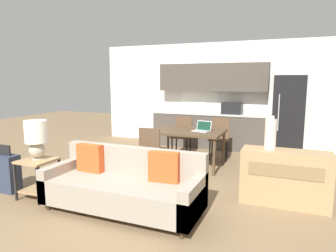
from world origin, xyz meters
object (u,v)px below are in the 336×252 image
at_px(dining_chair_far_left, 182,134).
at_px(dining_table, 189,134).
at_px(table_lamp, 36,137).
at_px(laptop, 202,129).
at_px(suitcase, 6,173).
at_px(dining_chair_far_right, 219,136).
at_px(refrigerator, 288,115).
at_px(side_table, 38,172).
at_px(couch, 125,186).
at_px(credenza, 285,178).
at_px(dining_chair_near_left, 152,148).
at_px(vase, 270,134).

bearing_deg(dining_chair_far_left, dining_table, -66.29).
relative_size(table_lamp, laptop, 1.56).
distance_m(table_lamp, laptop, 3.04).
bearing_deg(suitcase, dining_table, 47.24).
bearing_deg(suitcase, table_lamp, 2.47).
bearing_deg(laptop, dining_chair_far_right, 90.97).
bearing_deg(refrigerator, side_table, -128.34).
xyz_separation_m(dining_chair_far_left, laptop, (0.70, -0.77, 0.27)).
height_order(refrigerator, laptop, refrigerator).
xyz_separation_m(couch, credenza, (1.97, 1.03, 0.05)).
distance_m(credenza, suitcase, 4.21).
distance_m(side_table, table_lamp, 0.53).
xyz_separation_m(couch, suitcase, (-2.08, -0.12, -0.03)).
bearing_deg(dining_chair_near_left, credenza, 166.20).
height_order(couch, dining_chair_near_left, dining_chair_near_left).
bearing_deg(side_table, suitcase, -179.91).
height_order(dining_chair_far_right, laptop, laptop).
bearing_deg(refrigerator, dining_chair_far_right, -144.39).
xyz_separation_m(laptop, suitcase, (-2.48, -2.46, -0.48)).
bearing_deg(laptop, credenza, -27.05).
xyz_separation_m(credenza, dining_chair_far_right, (-1.41, 2.11, 0.12)).
height_order(dining_table, dining_chair_far_left, dining_chair_far_left).
xyz_separation_m(vase, laptop, (-1.35, 1.28, -0.21)).
bearing_deg(vase, side_table, -159.62).
distance_m(dining_table, laptop, 0.29).
distance_m(dining_table, couch, 2.30).
bearing_deg(dining_chair_near_left, couch, 98.71).
height_order(dining_table, dining_chair_near_left, dining_chair_near_left).
distance_m(credenza, dining_chair_near_left, 2.32).
bearing_deg(credenza, dining_table, 145.86).
bearing_deg(table_lamp, vase, 19.88).
relative_size(refrigerator, dining_chair_far_right, 2.06).
bearing_deg(dining_table, suitcase, -132.76).
height_order(refrigerator, vase, refrigerator).
relative_size(side_table, dining_chair_near_left, 0.65).
bearing_deg(dining_chair_far_right, suitcase, -135.18).
bearing_deg(dining_chair_far_right, laptop, -107.85).
bearing_deg(dining_chair_far_right, table_lamp, -127.72).
xyz_separation_m(credenza, dining_chair_far_left, (-2.28, 2.08, 0.12)).
height_order(vase, laptop, vase).
bearing_deg(suitcase, dining_chair_far_right, 50.94).
height_order(refrigerator, dining_chair_far_left, refrigerator).
bearing_deg(couch, table_lamp, -176.38).
bearing_deg(vase, refrigerator, 86.31).
height_order(refrigerator, suitcase, refrigerator).
relative_size(dining_chair_far_left, laptop, 2.43).
relative_size(couch, credenza, 1.79).
bearing_deg(side_table, dining_chair_far_left, 71.07).
bearing_deg(dining_chair_far_left, laptop, -51.73).
xyz_separation_m(side_table, dining_chair_far_right, (1.97, 3.25, 0.12)).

